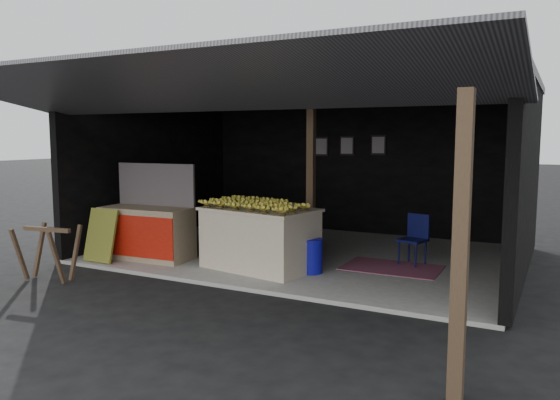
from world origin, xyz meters
The scene contains 13 objects.
ground centered at (0.00, 0.00, 0.00)m, with size 80.00×80.00×0.00m, color black.
concrete_slab centered at (0.00, 2.50, 0.03)m, with size 7.00×5.00×0.06m, color gray.
shophouse centered at (0.00, 2.82, 2.10)m, with size 7.40×7.29×3.02m.
banana_table centered at (-0.19, 1.06, 0.54)m, with size 1.88×1.33×0.96m.
banana_pile centered at (-0.19, 1.06, 1.12)m, with size 1.61×0.96×0.19m, color gold, non-canonical shape.
white_crate centered at (-0.14, 1.83, 0.52)m, with size 0.84×0.58×0.93m.
neighbor_stall centered at (-2.26, 0.80, 0.54)m, with size 1.60×0.80×1.61m.
green_signboard centered at (-2.76, 0.25, 0.50)m, with size 0.59×0.04×0.89m, color black.
sawhorse centered at (-2.70, -0.86, 0.51)m, with size 0.82×0.80×0.81m.
water_barrel centered at (0.64, 1.17, 0.31)m, with size 0.34×0.34×0.50m, color #0D0D96.
plastic_chair centered at (1.90, 2.48, 0.54)m, with size 0.48×0.48×0.82m.
magenta_rug centered at (1.65, 2.05, 0.07)m, with size 1.50×1.00×0.01m, color maroon.
picture_frames centered at (-0.17, 4.89, 1.93)m, with size 1.62×0.04×0.46m.
Camera 1 is at (3.98, -6.27, 2.14)m, focal length 35.00 mm.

